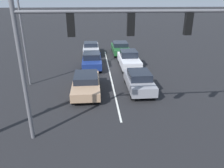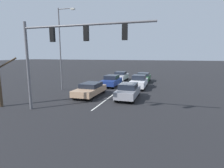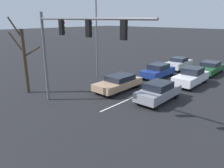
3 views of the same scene
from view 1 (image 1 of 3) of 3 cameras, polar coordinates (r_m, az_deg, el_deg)
The scene contains 10 objects.
ground_plane at distance 22.42m, azimuth -1.01°, elevation 4.79°, with size 240.00×240.00×0.00m, color black.
lane_stripe_left_divider at distance 20.13m, azimuth -0.53°, elevation 2.77°, with size 0.12×16.82×0.01m, color silver.
car_gray_leftlane_front at distance 16.41m, azimuth 7.08°, elevation 0.83°, with size 1.76×4.22×1.49m.
car_tan_midlane_front at distance 16.10m, azimuth -6.78°, elevation 0.20°, with size 1.94×4.65×1.34m.
car_navy_midlane_second at distance 21.73m, azimuth -5.28°, elevation 6.25°, with size 1.83×4.30×1.50m.
car_white_leftlane_second at distance 21.84m, azimuth 4.42°, elevation 6.48°, with size 1.80×4.63×1.64m.
car_silver_midlane_third at distance 26.82m, azimuth -5.51°, elevation 9.29°, with size 1.80×4.17×1.49m.
car_darkgreen_leftlane_third at distance 27.20m, azimuth 2.20°, elevation 9.45°, with size 1.94×4.78×1.38m.
traffic_signal_gantry at distance 9.73m, azimuth -5.99°, elevation 11.07°, with size 9.35×0.37×6.52m.
street_lamp_right_shoulder at distance 17.61m, azimuth -22.24°, elevation 16.19°, with size 2.10×0.24×9.34m.
Camera 1 is at (1.44, 21.35, 6.68)m, focal length 35.00 mm.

